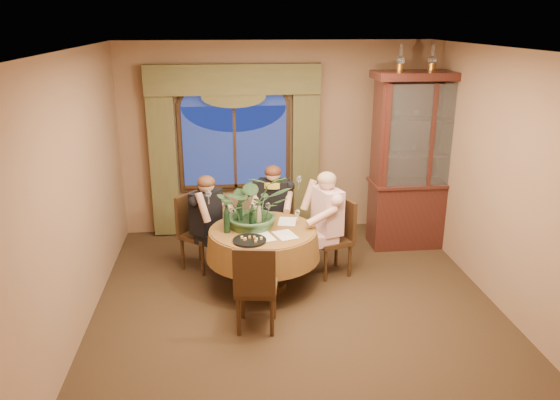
{
  "coord_description": "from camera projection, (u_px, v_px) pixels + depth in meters",
  "views": [
    {
      "loc": [
        -0.75,
        -5.37,
        3.09
      ],
      "look_at": [
        -0.13,
        0.55,
        1.1
      ],
      "focal_mm": 35.0,
      "sensor_mm": 36.0,
      "label": 1
    }
  ],
  "objects": [
    {
      "name": "wall_back",
      "position": [
        275.0,
        139.0,
        8.03
      ],
      "size": [
        4.5,
        0.0,
        4.5
      ],
      "primitive_type": "plane",
      "rotation": [
        1.57,
        0.0,
        0.0
      ],
      "color": "#856246",
      "rests_on": "ground"
    },
    {
      "name": "chair_front_left",
      "position": [
        256.0,
        286.0,
        5.6
      ],
      "size": [
        0.48,
        0.48,
        0.96
      ],
      "primitive_type": "cube",
      "rotation": [
        0.0,
        0.0,
        -0.15
      ],
      "color": "black",
      "rests_on": "floor"
    },
    {
      "name": "drapery_left",
      "position": [
        163.0,
        158.0,
        7.83
      ],
      "size": [
        0.38,
        0.14,
        2.32
      ],
      "primitive_type": "cube",
      "color": "#4A4727",
      "rests_on": "floor"
    },
    {
      "name": "tasting_paper_1",
      "position": [
        287.0,
        221.0,
        6.59
      ],
      "size": [
        0.27,
        0.34,
        0.0
      ],
      "primitive_type": "cube",
      "rotation": [
        0.0,
        0.0,
        -0.21
      ],
      "color": "white",
      "rests_on": "dining_table"
    },
    {
      "name": "olive_bowl",
      "position": [
        264.0,
        228.0,
        6.34
      ],
      "size": [
        0.14,
        0.14,
        0.04
      ],
      "primitive_type": "imported",
      "color": "#4C6032",
      "rests_on": "dining_table"
    },
    {
      "name": "person_pink",
      "position": [
        327.0,
        224.0,
        6.72
      ],
      "size": [
        0.57,
        0.6,
        1.35
      ],
      "primitive_type": null,
      "rotation": [
        0.0,
        0.0,
        -4.39
      ],
      "color": "beige",
      "rests_on": "floor"
    },
    {
      "name": "oil_lamp_center",
      "position": [
        432.0,
        58.0,
        7.05
      ],
      "size": [
        0.11,
        0.11,
        0.34
      ],
      "primitive_type": null,
      "color": "#A5722D",
      "rests_on": "china_cabinet"
    },
    {
      "name": "person_back",
      "position": [
        207.0,
        224.0,
        6.81
      ],
      "size": [
        0.61,
        0.62,
        1.28
      ],
      "primitive_type": null,
      "rotation": [
        0.0,
        0.0,
        -2.22
      ],
      "color": "black",
      "rests_on": "floor"
    },
    {
      "name": "centerpiece_plant",
      "position": [
        254.0,
        179.0,
        6.28
      ],
      "size": [
        0.87,
        0.96,
        0.75
      ],
      "primitive_type": "imported",
      "color": "#355B33",
      "rests_on": "dining_table"
    },
    {
      "name": "wine_glass_person_back",
      "position": [
        232.0,
        215.0,
        6.55
      ],
      "size": [
        0.07,
        0.07,
        0.18
      ],
      "primitive_type": null,
      "color": "silver",
      "rests_on": "dining_table"
    },
    {
      "name": "wine_glass_person_pink",
      "position": [
        297.0,
        216.0,
        6.51
      ],
      "size": [
        0.07,
        0.07,
        0.18
      ],
      "primitive_type": null,
      "color": "silver",
      "rests_on": "dining_table"
    },
    {
      "name": "china_cabinet",
      "position": [
        424.0,
        162.0,
        7.49
      ],
      "size": [
        1.5,
        0.59,
        2.43
      ],
      "primitive_type": "cube",
      "color": "black",
      "rests_on": "floor"
    },
    {
      "name": "floor",
      "position": [
        297.0,
        308.0,
        6.12
      ],
      "size": [
        5.0,
        5.0,
        0.0
      ],
      "primitive_type": "plane",
      "color": "black",
      "rests_on": "ground"
    },
    {
      "name": "oil_lamp_left",
      "position": [
        401.0,
        58.0,
        7.01
      ],
      "size": [
        0.11,
        0.11,
        0.34
      ],
      "primitive_type": null,
      "color": "#A5722D",
      "rests_on": "china_cabinet"
    },
    {
      "name": "person_scarf",
      "position": [
        273.0,
        211.0,
        7.27
      ],
      "size": [
        0.54,
        0.51,
        1.28
      ],
      "primitive_type": null,
      "rotation": [
        0.0,
        0.0,
        -3.36
      ],
      "color": "black",
      "rests_on": "floor"
    },
    {
      "name": "window",
      "position": [
        235.0,
        147.0,
        7.94
      ],
      "size": [
        1.62,
        0.1,
        1.32
      ],
      "primitive_type": null,
      "color": "navy",
      "rests_on": "wall_back"
    },
    {
      "name": "wall_right",
      "position": [
        504.0,
        182.0,
        5.89
      ],
      "size": [
        0.0,
        5.0,
        5.0
      ],
      "primitive_type": "plane",
      "rotation": [
        1.57,
        0.0,
        -1.57
      ],
      "color": "#856246",
      "rests_on": "ground"
    },
    {
      "name": "wine_bottle_3",
      "position": [
        227.0,
        219.0,
        6.21
      ],
      "size": [
        0.07,
        0.07,
        0.33
      ],
      "primitive_type": "cylinder",
      "color": "black",
      "rests_on": "dining_table"
    },
    {
      "name": "drapery_right",
      "position": [
        305.0,
        154.0,
        8.03
      ],
      "size": [
        0.38,
        0.14,
        2.32
      ],
      "primitive_type": "cube",
      "color": "#4A4727",
      "rests_on": "floor"
    },
    {
      "name": "stoneware_vase",
      "position": [
        257.0,
        216.0,
        6.43
      ],
      "size": [
        0.13,
        0.13,
        0.25
      ],
      "primitive_type": null,
      "color": "tan",
      "rests_on": "dining_table"
    },
    {
      "name": "arched_transom",
      "position": [
        233.0,
        93.0,
        7.69
      ],
      "size": [
        1.6,
        0.06,
        0.44
      ],
      "primitive_type": null,
      "color": "navy",
      "rests_on": "wall_back"
    },
    {
      "name": "chair_back_right",
      "position": [
        276.0,
        222.0,
        7.33
      ],
      "size": [
        0.51,
        0.51,
        0.96
      ],
      "primitive_type": "cube",
      "rotation": [
        0.0,
        0.0,
        -3.4
      ],
      "color": "black",
      "rests_on": "floor"
    },
    {
      "name": "swag_valance",
      "position": [
        233.0,
        79.0,
        7.55
      ],
      "size": [
        2.45,
        0.16,
        0.42
      ],
      "primitive_type": null,
      "color": "#4A4727",
      "rests_on": "wall_back"
    },
    {
      "name": "tasting_paper_0",
      "position": [
        285.0,
        235.0,
        6.18
      ],
      "size": [
        0.29,
        0.35,
        0.0
      ],
      "primitive_type": "cube",
      "rotation": [
        0.0,
        0.0,
        0.31
      ],
      "color": "white",
      "rests_on": "dining_table"
    },
    {
      "name": "oil_lamp_right",
      "position": [
        464.0,
        57.0,
        7.09
      ],
      "size": [
        0.11,
        0.11,
        0.34
      ],
      "primitive_type": null,
      "color": "#A5722D",
      "rests_on": "china_cabinet"
    },
    {
      "name": "wine_bottle_2",
      "position": [
        252.0,
        218.0,
        6.24
      ],
      "size": [
        0.07,
        0.07,
        0.33
      ],
      "primitive_type": "cylinder",
      "color": "black",
      "rests_on": "dining_table"
    },
    {
      "name": "ceiling",
      "position": [
        300.0,
        50.0,
        5.23
      ],
      "size": [
        5.0,
        5.0,
        0.0
      ],
      "primitive_type": "plane",
      "rotation": [
        3.14,
        0.0,
        0.0
      ],
      "color": "white",
      "rests_on": "wall_back"
    },
    {
      "name": "wine_bottle_0",
      "position": [
        240.0,
        211.0,
        6.45
      ],
      "size": [
        0.07,
        0.07,
        0.33
      ],
      "primitive_type": "cylinder",
      "color": "black",
      "rests_on": "dining_table"
    },
    {
      "name": "chair_back",
      "position": [
        200.0,
        233.0,
        6.96
      ],
      "size": [
        0.59,
        0.59,
        0.96
      ],
      "primitive_type": "cube",
      "rotation": [
        0.0,
        0.0,
        -2.26
      ],
      "color": "black",
      "rests_on": "floor"
    },
    {
      "name": "dining_table",
      "position": [
        263.0,
        258.0,
        6.48
      ],
      "size": [
        1.61,
        1.61,
        0.75
      ],
      "primitive_type": "cylinder",
      "rotation": [
        0.0,
        0.0,
        0.22
      ],
      "color": "brown",
      "rests_on": "floor"
    },
    {
      "name": "wine_bottle_1",
      "position": [
        226.0,
        214.0,
        6.38
      ],
      "size": [
        0.07,
        0.07,
        0.33
      ],
      "primitive_type": "cylinder",
      "color": "tan",
      "rests_on": "dining_table"
    },
    {
      "name": "chair_right",
      "position": [
        332.0,
        238.0,
        6.8
      ],
      "size": [
        0.53,
        0.53,
        0.96
      ],
      "primitive_type": "cube",
      "rotation": [
        0.0,
        0.0,
        -4.4
      ],
      "color": "black",
      "rests_on": "floor"
    },
    {
      "name": "tasting_paper_2",
      "position": [
        263.0,
        237.0,
        6.12
      ],
      "size": [
        0.28,
        0.35,
        0.0
      ],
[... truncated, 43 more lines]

